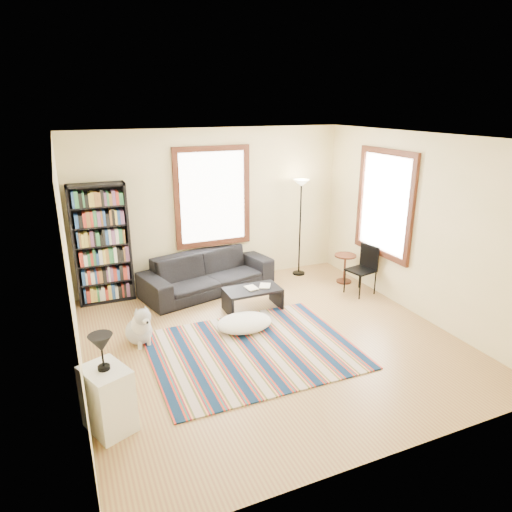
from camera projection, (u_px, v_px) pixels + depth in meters
name	position (u px, v px, depth m)	size (l,w,h in m)	color
floor	(270.00, 342.00, 6.52)	(5.00, 5.00, 0.10)	#A2854A
ceiling	(272.00, 133.00, 5.59)	(5.00, 5.00, 0.10)	white
wall_back	(212.00, 207.00, 8.27)	(5.00, 0.10, 2.80)	#FFE1AB
wall_front	(399.00, 329.00, 3.83)	(5.00, 0.10, 2.80)	#FFE1AB
wall_left	(65.00, 273.00, 5.10)	(0.10, 5.00, 2.80)	#FFE1AB
wall_right	(421.00, 226.00, 7.01)	(0.10, 5.00, 2.80)	#FFE1AB
window_back	(213.00, 197.00, 8.14)	(1.20, 0.06, 1.60)	white
window_right	(385.00, 204.00, 7.61)	(0.06, 1.20, 1.60)	white
rug	(252.00, 350.00, 6.20)	(2.69, 2.15, 0.02)	#0D2544
sofa	(208.00, 273.00, 8.08)	(0.91, 2.34, 0.68)	black
bookshelf	(102.00, 244.00, 7.47)	(0.90, 0.30, 2.00)	black
coffee_table	(252.00, 299.00, 7.40)	(0.90, 0.50, 0.36)	black
book_a	(247.00, 289.00, 7.30)	(0.23, 0.17, 0.02)	beige
book_b	(260.00, 286.00, 7.44)	(0.17, 0.23, 0.02)	beige
floor_cushion	(244.00, 323.00, 6.76)	(0.84, 0.63, 0.21)	white
floor_lamp	(300.00, 228.00, 8.68)	(0.30, 0.30, 1.86)	black
side_table	(345.00, 268.00, 8.49)	(0.40, 0.40, 0.54)	#461811
folding_chair	(361.00, 270.00, 7.94)	(0.42, 0.40, 0.86)	black
white_cabinet	(108.00, 399.00, 4.63)	(0.38, 0.50, 0.70)	white
table_lamp	(102.00, 352.00, 4.45)	(0.24, 0.24, 0.38)	black
dog	(138.00, 324.00, 6.33)	(0.41, 0.58, 0.58)	silver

